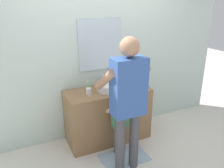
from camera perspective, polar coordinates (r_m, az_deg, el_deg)
The scene contains 10 objects.
ground_plane at distance 3.54m, azimuth 1.06°, elevation -15.52°, with size 14.00×14.00×0.00m, color silver.
back_wall at distance 3.51m, azimuth -3.27°, elevation 8.41°, with size 4.40×0.10×2.70m.
vanity_cabinet at distance 3.56m, azimuth -1.03°, elevation -7.62°, with size 1.24×0.54×0.81m, color olive.
sink_basin at distance 3.35m, azimuth -0.94°, elevation -0.73°, with size 0.34×0.34×0.11m.
faucet at distance 3.52m, azimuth -2.34°, elevation 0.76°, with size 0.18×0.14×0.18m.
toothbrush_cup at distance 3.24m, azimuth -5.77°, elevation -1.73°, with size 0.07×0.07×0.21m.
soap_bottle at distance 3.46m, azimuth 3.50°, elevation 0.09°, with size 0.06×0.06×0.16m.
bath_mat at distance 3.36m, azimuth 3.03°, elevation -17.62°, with size 0.64×0.40×0.02m, color #99B7CC.
child_toddler at distance 3.17m, azimuth 1.94°, elevation -8.26°, with size 0.29×0.29×0.94m.
adult_parent at distance 2.69m, azimuth 3.89°, elevation -2.76°, with size 0.53×0.56×1.70m.
Camera 1 is at (-1.27, -2.58, 2.07)m, focal length 37.03 mm.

